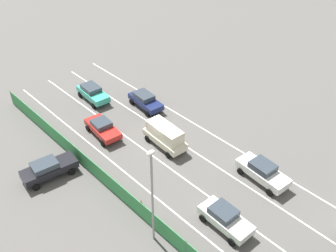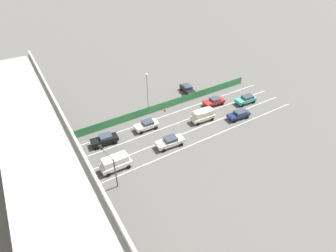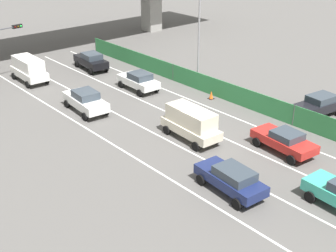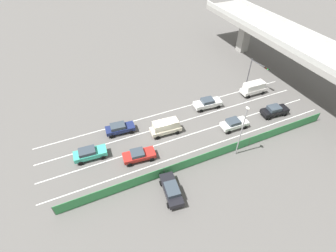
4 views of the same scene
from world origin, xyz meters
The scene contains 19 objects.
ground_plane centered at (0.00, 0.00, 0.00)m, with size 300.00×300.00×0.00m, color #565451.
lane_line_left_edge centered at (-4.81, 3.97, 0.00)m, with size 0.14×43.94×0.01m, color silver.
lane_line_mid_left centered at (-1.60, 3.97, 0.00)m, with size 0.14×43.94×0.01m, color silver.
lane_line_mid_right centered at (1.60, 3.97, 0.00)m, with size 0.14×43.94×0.01m, color silver.
lane_line_right_edge centered at (4.81, 3.97, 0.00)m, with size 0.14×43.94×0.01m, color silver.
elevated_overpass centered at (0.00, 27.94, 6.99)m, with size 57.86×8.28×8.71m.
green_fence centered at (6.99, 3.97, 0.80)m, with size 0.10×40.04×1.60m.
car_sedan_white centered at (2.99, 10.72, 0.90)m, with size 2.12×4.29×1.64m.
car_van_white centered at (-3.30, 19.23, 1.28)m, with size 2.14×4.62×2.27m.
car_taxi_teal centered at (0.11, -10.68, 0.92)m, with size 2.21×4.48×1.64m.
car_sedan_black centered at (3.02, 18.57, 0.94)m, with size 2.29×4.59×1.73m.
car_van_cream centered at (-0.22, 0.70, 1.26)m, with size 2.21×4.69×2.24m.
car_hatchback_white centered at (-3.12, 9.64, 0.94)m, with size 2.33×4.83×1.73m.
car_sedan_navy centered at (-3.15, -5.59, 0.88)m, with size 2.26×4.46×1.57m.
car_sedan_red centered at (3.04, -4.69, 0.84)m, with size 2.39×4.52×1.50m.
parked_sedan_dark centered at (9.84, -2.94, 0.93)m, with size 4.83×2.41×1.69m.
traffic_light centered at (-5.12, 20.63, 3.72)m, with size 4.04×0.80×5.17m.
street_lamp centered at (7.57, 7.95, 4.90)m, with size 0.60×0.36×8.23m.
traffic_cone centered at (6.29, 4.99, 0.33)m, with size 0.47×0.47×0.71m.
Camera 2 is at (-31.24, 27.41, 28.87)m, focal length 28.40 mm.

